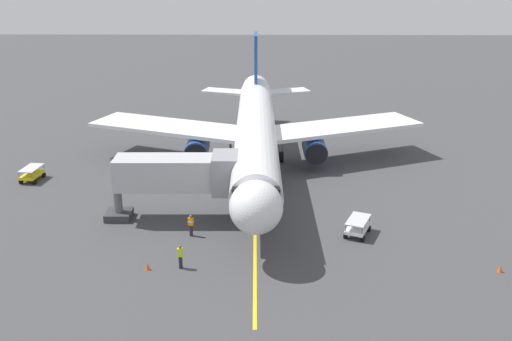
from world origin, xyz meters
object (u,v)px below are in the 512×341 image
at_px(baggage_cart_near_nose, 32,174).
at_px(baggage_cart_portside, 358,227).
at_px(ground_crew_wing_walker, 180,256).
at_px(safety_cone_nose_right, 148,266).
at_px(airplane, 256,132).
at_px(ground_crew_marshaller, 191,225).
at_px(safety_cone_nose_left, 500,268).
at_px(jet_bridge, 187,174).

bearing_deg(baggage_cart_near_nose, baggage_cart_portside, 158.84).
relative_size(ground_crew_wing_walker, safety_cone_nose_right, 3.11).
bearing_deg(airplane, safety_cone_nose_right, 70.36).
relative_size(ground_crew_marshaller, baggage_cart_portside, 0.58).
xyz_separation_m(ground_crew_marshaller, baggage_cart_near_nose, (16.34, -11.54, -0.23)).
height_order(ground_crew_marshaller, safety_cone_nose_right, ground_crew_marshaller).
height_order(ground_crew_marshaller, safety_cone_nose_left, ground_crew_marshaller).
xyz_separation_m(baggage_cart_portside, safety_cone_nose_right, (14.84, 5.50, -0.38)).
height_order(jet_bridge, baggage_cart_near_nose, jet_bridge).
bearing_deg(baggage_cart_near_nose, safety_cone_nose_right, 130.08).
height_order(jet_bridge, baggage_cart_portside, jet_bridge).
relative_size(jet_bridge, safety_cone_nose_right, 20.76).
bearing_deg(safety_cone_nose_left, baggage_cart_near_nose, -23.97).
distance_m(safety_cone_nose_left, safety_cone_nose_right, 23.47).
bearing_deg(baggage_cart_portside, baggage_cart_near_nose, -21.16).
bearing_deg(ground_crew_wing_walker, baggage_cart_near_nose, -45.37).
height_order(airplane, ground_crew_wing_walker, airplane).
relative_size(baggage_cart_portside, safety_cone_nose_left, 5.35).
height_order(airplane, safety_cone_nose_left, airplane).
xyz_separation_m(ground_crew_wing_walker, baggage_cart_near_nose, (16.21, -16.43, -0.23)).
xyz_separation_m(ground_crew_marshaller, ground_crew_wing_walker, (0.13, 4.88, 0.00)).
xyz_separation_m(baggage_cart_near_nose, baggage_cart_portside, (-28.87, 11.17, 0.00)).
bearing_deg(ground_crew_wing_walker, airplane, -103.96).
bearing_deg(ground_crew_wing_walker, safety_cone_nose_right, 6.41).
bearing_deg(baggage_cart_portside, ground_crew_wing_walker, 22.54).
height_order(baggage_cart_near_nose, baggage_cart_portside, same).
relative_size(jet_bridge, safety_cone_nose_left, 20.76).
bearing_deg(baggage_cart_near_nose, airplane, -172.01).
height_order(airplane, baggage_cart_near_nose, airplane).
relative_size(safety_cone_nose_left, safety_cone_nose_right, 1.00).
relative_size(ground_crew_wing_walker, safety_cone_nose_left, 3.11).
height_order(ground_crew_marshaller, baggage_cart_near_nose, ground_crew_marshaller).
xyz_separation_m(ground_crew_wing_walker, safety_cone_nose_right, (2.19, 0.25, -0.61)).
xyz_separation_m(ground_crew_wing_walker, safety_cone_nose_left, (-21.29, 0.25, -0.61)).
xyz_separation_m(jet_bridge, ground_crew_wing_walker, (-0.40, 8.03, -2.88)).
bearing_deg(safety_cone_nose_right, safety_cone_nose_left, 179.99).
height_order(ground_crew_wing_walker, safety_cone_nose_left, ground_crew_wing_walker).
height_order(ground_crew_marshaller, ground_crew_wing_walker, same).
xyz_separation_m(baggage_cart_portside, safety_cone_nose_left, (-8.63, 5.50, -0.38)).
distance_m(jet_bridge, ground_crew_wing_walker, 8.54).
distance_m(ground_crew_wing_walker, baggage_cart_near_nose, 23.08).
bearing_deg(jet_bridge, ground_crew_wing_walker, 92.88).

